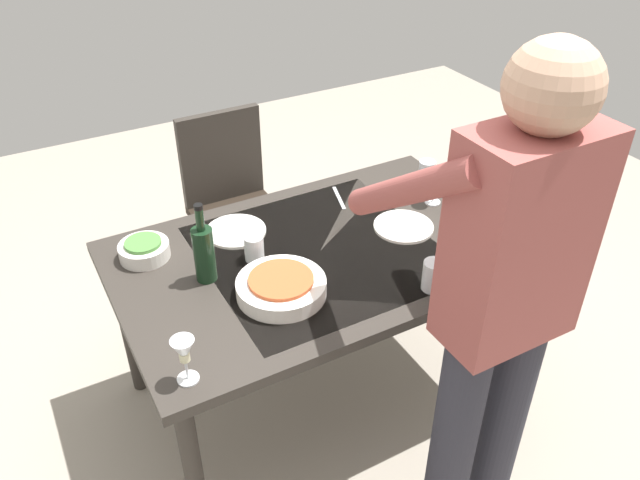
{
  "coord_description": "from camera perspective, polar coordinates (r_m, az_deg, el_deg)",
  "views": [
    {
      "loc": [
        0.91,
        1.65,
        2.08
      ],
      "look_at": [
        0.0,
        0.0,
        0.78
      ],
      "focal_mm": 35.75,
      "sensor_mm": 36.0,
      "label": 1
    }
  ],
  "objects": [
    {
      "name": "ground_plane",
      "position": [
        2.81,
        0.0,
        -13.24
      ],
      "size": [
        6.0,
        6.0,
        0.0
      ],
      "primitive_type": "plane",
      "color": "#9E9384"
    },
    {
      "name": "dining_table",
      "position": [
        2.36,
        0.0,
        -2.46
      ],
      "size": [
        1.47,
        0.93,
        0.73
      ],
      "color": "#332D28",
      "rests_on": "ground_plane"
    },
    {
      "name": "chair_near",
      "position": [
        3.07,
        -7.9,
        3.93
      ],
      "size": [
        0.4,
        0.4,
        0.91
      ],
      "color": "black",
      "rests_on": "ground_plane"
    },
    {
      "name": "person_server",
      "position": [
        1.8,
        15.87,
        -5.37
      ],
      "size": [
        0.42,
        0.61,
        1.69
      ],
      "color": "#2D2D38",
      "rests_on": "ground_plane"
    },
    {
      "name": "wine_bottle",
      "position": [
        2.16,
        -10.34,
        -1.09
      ],
      "size": [
        0.07,
        0.07,
        0.3
      ],
      "color": "black",
      "rests_on": "dining_table"
    },
    {
      "name": "wine_glass_left",
      "position": [
        1.81,
        -12.08,
        -9.85
      ],
      "size": [
        0.07,
        0.07,
        0.15
      ],
      "color": "white",
      "rests_on": "dining_table"
    },
    {
      "name": "wine_glass_right",
      "position": [
        2.59,
        10.25,
        5.28
      ],
      "size": [
        0.07,
        0.07,
        0.15
      ],
      "color": "white",
      "rests_on": "dining_table"
    },
    {
      "name": "water_cup_near_left",
      "position": [
        2.26,
        -5.92,
        -0.71
      ],
      "size": [
        0.07,
        0.07,
        0.1
      ],
      "primitive_type": "cylinder",
      "color": "silver",
      "rests_on": "dining_table"
    },
    {
      "name": "water_cup_near_right",
      "position": [
        2.78,
        9.53,
        6.13
      ],
      "size": [
        0.07,
        0.07,
        0.09
      ],
      "primitive_type": "cylinder",
      "color": "silver",
      "rests_on": "dining_table"
    },
    {
      "name": "water_cup_far_left",
      "position": [
        2.25,
        13.22,
        -1.94
      ],
      "size": [
        0.08,
        0.08,
        0.09
      ],
      "primitive_type": "cylinder",
      "color": "silver",
      "rests_on": "dining_table"
    },
    {
      "name": "water_cup_far_right",
      "position": [
        2.15,
        10.15,
        -3.15
      ],
      "size": [
        0.08,
        0.08,
        0.11
      ],
      "primitive_type": "cylinder",
      "color": "silver",
      "rests_on": "dining_table"
    },
    {
      "name": "serving_bowl_pasta",
      "position": [
        2.11,
        -3.49,
        -4.16
      ],
      "size": [
        0.3,
        0.3,
        0.07
      ],
      "color": "white",
      "rests_on": "dining_table"
    },
    {
      "name": "side_bowl_salad",
      "position": [
        2.36,
        -15.47,
        -0.82
      ],
      "size": [
        0.18,
        0.18,
        0.07
      ],
      "color": "white",
      "rests_on": "dining_table"
    },
    {
      "name": "dinner_plate_near",
      "position": [
        2.44,
        -7.54,
        0.79
      ],
      "size": [
        0.23,
        0.23,
        0.01
      ],
      "primitive_type": "cylinder",
      "color": "white",
      "rests_on": "dining_table"
    },
    {
      "name": "dinner_plate_far",
      "position": [
        2.46,
        7.48,
        1.2
      ],
      "size": [
        0.23,
        0.23,
        0.01
      ],
      "primitive_type": "cylinder",
      "color": "white",
      "rests_on": "dining_table"
    },
    {
      "name": "table_knife",
      "position": [
        2.42,
        14.33,
        -0.42
      ],
      "size": [
        0.08,
        0.19,
        0.0
      ],
      "primitive_type": "cube",
      "rotation": [
        0.0,
        0.0,
        -0.35
      ],
      "color": "silver",
      "rests_on": "dining_table"
    },
    {
      "name": "table_fork",
      "position": [
        2.63,
        1.71,
        3.78
      ],
      "size": [
        0.06,
        0.18,
        0.0
      ],
      "primitive_type": "cube",
      "rotation": [
        0.0,
        0.0,
        -0.29
      ],
      "color": "silver",
      "rests_on": "dining_table"
    }
  ]
}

